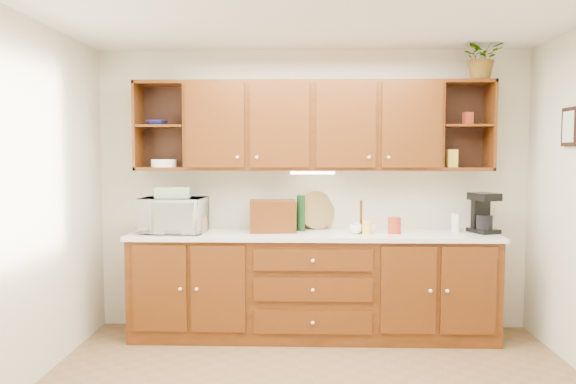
# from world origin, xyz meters

# --- Properties ---
(back_wall) EXTENTS (4.00, 0.00, 4.00)m
(back_wall) POSITION_xyz_m (0.00, 1.75, 1.30)
(back_wall) COLOR beige
(back_wall) RESTS_ON floor
(left_wall) EXTENTS (0.00, 3.50, 3.50)m
(left_wall) POSITION_xyz_m (-2.00, 0.00, 1.30)
(left_wall) COLOR beige
(left_wall) RESTS_ON floor
(base_cabinets) EXTENTS (3.20, 0.60, 0.90)m
(base_cabinets) POSITION_xyz_m (0.00, 1.45, 0.45)
(base_cabinets) COLOR #391B06
(base_cabinets) RESTS_ON floor
(countertop) EXTENTS (3.24, 0.64, 0.04)m
(countertop) POSITION_xyz_m (0.00, 1.44, 0.92)
(countertop) COLOR white
(countertop) RESTS_ON base_cabinets
(upper_cabinets) EXTENTS (3.20, 0.33, 0.80)m
(upper_cabinets) POSITION_xyz_m (0.01, 1.59, 1.89)
(upper_cabinets) COLOR #391B06
(upper_cabinets) RESTS_ON back_wall
(undercabinet_light) EXTENTS (0.40, 0.05, 0.02)m
(undercabinet_light) POSITION_xyz_m (0.00, 1.53, 1.47)
(undercabinet_light) COLOR white
(undercabinet_light) RESTS_ON upper_cabinets
(framed_picture) EXTENTS (0.03, 0.24, 0.30)m
(framed_picture) POSITION_xyz_m (1.98, 0.90, 1.85)
(framed_picture) COLOR black
(framed_picture) RESTS_ON right_wall
(wicker_basket) EXTENTS (0.28, 0.28, 0.15)m
(wicker_basket) POSITION_xyz_m (-1.07, 1.41, 1.01)
(wicker_basket) COLOR olive
(wicker_basket) RESTS_ON countertop
(microwave) EXTENTS (0.58, 0.41, 0.31)m
(microwave) POSITION_xyz_m (-1.24, 1.41, 1.10)
(microwave) COLOR beige
(microwave) RESTS_ON countertop
(towel_stack) EXTENTS (0.32, 0.25, 0.09)m
(towel_stack) POSITION_xyz_m (-1.24, 1.41, 1.30)
(towel_stack) COLOR #CCD062
(towel_stack) RESTS_ON microwave
(wine_bottle) EXTENTS (0.08, 0.08, 0.32)m
(wine_bottle) POSITION_xyz_m (-0.10, 1.56, 1.10)
(wine_bottle) COLOR black
(wine_bottle) RESTS_ON countertop
(woven_tray) EXTENTS (0.37, 0.22, 0.35)m
(woven_tray) POSITION_xyz_m (0.04, 1.69, 0.95)
(woven_tray) COLOR olive
(woven_tray) RESTS_ON countertop
(bread_box) EXTENTS (0.43, 0.29, 0.28)m
(bread_box) POSITION_xyz_m (-0.36, 1.48, 1.08)
(bread_box) COLOR #391B06
(bread_box) RESTS_ON countertop
(mug_tree) EXTENTS (0.25, 0.26, 0.29)m
(mug_tree) POSITION_xyz_m (0.43, 1.44, 0.99)
(mug_tree) COLOR #391B06
(mug_tree) RESTS_ON countertop
(canister_red) EXTENTS (0.12, 0.12, 0.15)m
(canister_red) POSITION_xyz_m (0.72, 1.41, 1.01)
(canister_red) COLOR #A63018
(canister_red) RESTS_ON countertop
(canister_white) EXTENTS (0.10, 0.10, 0.17)m
(canister_white) POSITION_xyz_m (1.29, 1.52, 1.02)
(canister_white) COLOR white
(canister_white) RESTS_ON countertop
(canister_yellow) EXTENTS (0.09, 0.09, 0.11)m
(canister_yellow) POSITION_xyz_m (0.48, 1.36, 1.00)
(canister_yellow) COLOR yellow
(canister_yellow) RESTS_ON countertop
(coffee_maker) EXTENTS (0.26, 0.30, 0.36)m
(coffee_maker) POSITION_xyz_m (1.52, 1.50, 1.11)
(coffee_maker) COLOR black
(coffee_maker) RESTS_ON countertop
(bowl_stack) EXTENTS (0.20, 0.20, 0.05)m
(bowl_stack) POSITION_xyz_m (-1.42, 1.58, 1.92)
(bowl_stack) COLOR navy
(bowl_stack) RESTS_ON upper_cabinets
(plate_stack) EXTENTS (0.29, 0.29, 0.07)m
(plate_stack) POSITION_xyz_m (-1.35, 1.55, 1.56)
(plate_stack) COLOR white
(plate_stack) RESTS_ON upper_cabinets
(pantry_box_yellow) EXTENTS (0.09, 0.07, 0.16)m
(pantry_box_yellow) POSITION_xyz_m (1.25, 1.56, 1.60)
(pantry_box_yellow) COLOR yellow
(pantry_box_yellow) RESTS_ON upper_cabinets
(pantry_box_red) EXTENTS (0.09, 0.08, 0.11)m
(pantry_box_red) POSITION_xyz_m (1.39, 1.57, 1.96)
(pantry_box_red) COLOR #A63018
(pantry_box_red) RESTS_ON upper_cabinets
(potted_plant) EXTENTS (0.35, 0.31, 0.39)m
(potted_plant) POSITION_xyz_m (1.49, 1.52, 2.48)
(potted_plant) COLOR #999999
(potted_plant) RESTS_ON upper_cabinets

